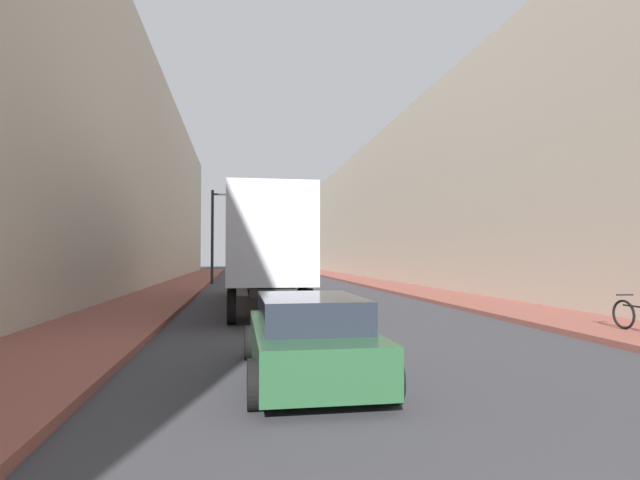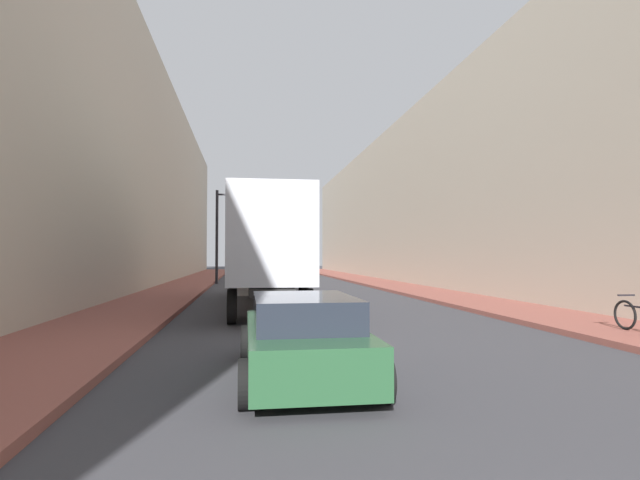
% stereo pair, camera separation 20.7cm
% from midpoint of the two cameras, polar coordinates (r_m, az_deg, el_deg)
% --- Properties ---
extents(sidewalk_right, '(3.17, 80.00, 0.15)m').
position_cam_midpoint_polar(sidewalk_right, '(31.93, 8.60, -5.20)').
color(sidewalk_right, brown).
rests_on(sidewalk_right, ground).
extents(sidewalk_left, '(3.17, 80.00, 0.15)m').
position_cam_midpoint_polar(sidewalk_left, '(30.75, -15.39, -5.28)').
color(sidewalk_left, brown).
rests_on(sidewalk_left, ground).
extents(building_right, '(6.00, 80.00, 11.84)m').
position_cam_midpoint_polar(building_right, '(33.74, 16.05, 4.98)').
color(building_right, '#BCB29E').
rests_on(building_right, ground).
extents(building_left, '(6.00, 80.00, 14.46)m').
position_cam_midpoint_polar(building_left, '(32.02, -23.53, 7.80)').
color(building_left, '#BCB29E').
rests_on(building_left, ground).
extents(semi_truck, '(2.50, 14.00, 4.00)m').
position_cam_midpoint_polar(semi_truck, '(20.20, -6.17, -0.90)').
color(semi_truck, '#B2B7C1').
rests_on(semi_truck, ground).
extents(sedan_car, '(1.97, 4.39, 1.31)m').
position_cam_midpoint_polar(sedan_car, '(8.10, -1.29, -11.09)').
color(sedan_car, '#234C2D').
rests_on(sedan_car, ground).
extents(traffic_signal_gantry, '(6.37, 0.35, 6.64)m').
position_cam_midpoint_polar(traffic_signal_gantry, '(36.09, -9.22, 2.35)').
color(traffic_signal_gantry, black).
rests_on(traffic_signal_gantry, ground).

